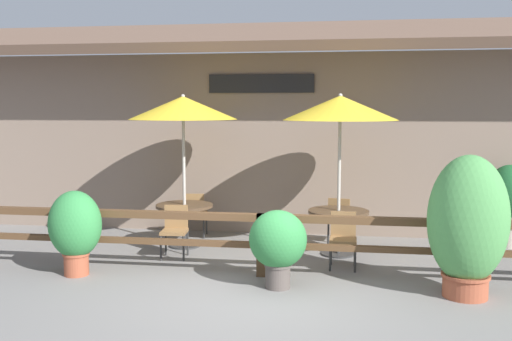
{
  "coord_description": "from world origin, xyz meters",
  "views": [
    {
      "loc": [
        1.15,
        -7.25,
        2.53
      ],
      "look_at": [
        -0.16,
        1.57,
        1.54
      ],
      "focal_mm": 40.0,
      "sensor_mm": 36.0,
      "label": 1
    }
  ],
  "objects_px": {
    "patio_umbrella_near": "(183,108)",
    "patio_umbrella_middle": "(340,108)",
    "potted_plant_entrance_palm": "(509,198)",
    "dining_table_middle": "(338,219)",
    "dining_table_near": "(185,213)",
    "chair_near_streetside": "(175,228)",
    "chair_near_wallside": "(195,212)",
    "chair_middle_streetside": "(343,237)",
    "potted_plant_small_flowering": "(278,242)",
    "potted_plant_tall_tropical": "(75,228)",
    "chair_middle_wallside": "(340,218)",
    "potted_plant_broad_leaf": "(468,224)"
  },
  "relations": [
    {
      "from": "dining_table_near",
      "to": "potted_plant_entrance_palm",
      "type": "height_order",
      "value": "potted_plant_entrance_palm"
    },
    {
      "from": "chair_near_wallside",
      "to": "potted_plant_entrance_palm",
      "type": "height_order",
      "value": "potted_plant_entrance_palm"
    },
    {
      "from": "chair_near_wallside",
      "to": "potted_plant_tall_tropical",
      "type": "xyz_separation_m",
      "value": [
        -1.14,
        -2.75,
        0.23
      ]
    },
    {
      "from": "potted_plant_entrance_palm",
      "to": "chair_middle_streetside",
      "type": "bearing_deg",
      "value": -148.33
    },
    {
      "from": "potted_plant_tall_tropical",
      "to": "patio_umbrella_near",
      "type": "bearing_deg",
      "value": 60.08
    },
    {
      "from": "dining_table_near",
      "to": "potted_plant_tall_tropical",
      "type": "distance_m",
      "value": 2.3
    },
    {
      "from": "potted_plant_small_flowering",
      "to": "potted_plant_entrance_palm",
      "type": "bearing_deg",
      "value": 37.8
    },
    {
      "from": "potted_plant_small_flowering",
      "to": "potted_plant_tall_tropical",
      "type": "bearing_deg",
      "value": 176.91
    },
    {
      "from": "patio_umbrella_near",
      "to": "chair_near_streetside",
      "type": "xyz_separation_m",
      "value": [
        0.04,
        -0.76,
        -2.02
      ]
    },
    {
      "from": "chair_middle_streetside",
      "to": "potted_plant_broad_leaf",
      "type": "height_order",
      "value": "potted_plant_broad_leaf"
    },
    {
      "from": "dining_table_near",
      "to": "potted_plant_entrance_palm",
      "type": "bearing_deg",
      "value": 8.47
    },
    {
      "from": "patio_umbrella_middle",
      "to": "potted_plant_tall_tropical",
      "type": "xyz_separation_m",
      "value": [
        -3.92,
        -1.8,
        -1.79
      ]
    },
    {
      "from": "dining_table_near",
      "to": "patio_umbrella_middle",
      "type": "bearing_deg",
      "value": -3.96
    },
    {
      "from": "patio_umbrella_near",
      "to": "chair_middle_wallside",
      "type": "distance_m",
      "value": 3.51
    },
    {
      "from": "dining_table_middle",
      "to": "potted_plant_small_flowering",
      "type": "bearing_deg",
      "value": -112.95
    },
    {
      "from": "chair_middle_wallside",
      "to": "potted_plant_small_flowering",
      "type": "xyz_separation_m",
      "value": [
        -0.86,
        -2.75,
        0.15
      ]
    },
    {
      "from": "chair_near_streetside",
      "to": "potted_plant_broad_leaf",
      "type": "height_order",
      "value": "potted_plant_broad_leaf"
    },
    {
      "from": "dining_table_middle",
      "to": "chair_middle_streetside",
      "type": "height_order",
      "value": "chair_middle_streetside"
    },
    {
      "from": "chair_near_wallside",
      "to": "potted_plant_entrance_palm",
      "type": "relative_size",
      "value": 0.58
    },
    {
      "from": "chair_near_streetside",
      "to": "chair_near_wallside",
      "type": "height_order",
      "value": "same"
    },
    {
      "from": "potted_plant_tall_tropical",
      "to": "potted_plant_small_flowering",
      "type": "height_order",
      "value": "potted_plant_tall_tropical"
    },
    {
      "from": "potted_plant_small_flowering",
      "to": "potted_plant_entrance_palm",
      "type": "relative_size",
      "value": 0.74
    },
    {
      "from": "potted_plant_broad_leaf",
      "to": "patio_umbrella_near",
      "type": "bearing_deg",
      "value": 154.12
    },
    {
      "from": "chair_near_wallside",
      "to": "potted_plant_tall_tropical",
      "type": "bearing_deg",
      "value": 62.08
    },
    {
      "from": "patio_umbrella_near",
      "to": "chair_near_streetside",
      "type": "height_order",
      "value": "patio_umbrella_near"
    },
    {
      "from": "chair_near_streetside",
      "to": "potted_plant_entrance_palm",
      "type": "bearing_deg",
      "value": 10.66
    },
    {
      "from": "dining_table_near",
      "to": "chair_near_streetside",
      "type": "height_order",
      "value": "chair_near_streetside"
    },
    {
      "from": "chair_near_wallside",
      "to": "patio_umbrella_middle",
      "type": "bearing_deg",
      "value": 155.6
    },
    {
      "from": "patio_umbrella_near",
      "to": "potted_plant_entrance_palm",
      "type": "xyz_separation_m",
      "value": [
        5.85,
        0.87,
        -1.63
      ]
    },
    {
      "from": "chair_middle_streetside",
      "to": "chair_middle_wallside",
      "type": "bearing_deg",
      "value": 92.68
    },
    {
      "from": "dining_table_middle",
      "to": "potted_plant_tall_tropical",
      "type": "height_order",
      "value": "potted_plant_tall_tropical"
    },
    {
      "from": "chair_near_wallside",
      "to": "dining_table_middle",
      "type": "relative_size",
      "value": 0.85
    },
    {
      "from": "potted_plant_small_flowering",
      "to": "chair_middle_wallside",
      "type": "bearing_deg",
      "value": 72.61
    },
    {
      "from": "chair_middle_wallside",
      "to": "potted_plant_tall_tropical",
      "type": "distance_m",
      "value": 4.73
    },
    {
      "from": "patio_umbrella_near",
      "to": "patio_umbrella_middle",
      "type": "bearing_deg",
      "value": -3.96
    },
    {
      "from": "chair_near_wallside",
      "to": "chair_near_streetside",
      "type": "bearing_deg",
      "value": 86.4
    },
    {
      "from": "patio_umbrella_near",
      "to": "dining_table_near",
      "type": "height_order",
      "value": "patio_umbrella_near"
    },
    {
      "from": "dining_table_near",
      "to": "dining_table_middle",
      "type": "distance_m",
      "value": 2.79
    },
    {
      "from": "dining_table_middle",
      "to": "potted_plant_small_flowering",
      "type": "relative_size",
      "value": 0.94
    },
    {
      "from": "patio_umbrella_near",
      "to": "chair_middle_streetside",
      "type": "height_order",
      "value": "patio_umbrella_near"
    },
    {
      "from": "potted_plant_tall_tropical",
      "to": "potted_plant_broad_leaf",
      "type": "bearing_deg",
      "value": -1.88
    },
    {
      "from": "dining_table_middle",
      "to": "dining_table_near",
      "type": "bearing_deg",
      "value": 176.04
    },
    {
      "from": "chair_near_streetside",
      "to": "potted_plant_entrance_palm",
      "type": "relative_size",
      "value": 0.58
    },
    {
      "from": "potted_plant_tall_tropical",
      "to": "patio_umbrella_middle",
      "type": "bearing_deg",
      "value": 24.6
    },
    {
      "from": "patio_umbrella_near",
      "to": "chair_middle_streetside",
      "type": "xyz_separation_m",
      "value": [
        2.86,
        -0.97,
        -2.02
      ]
    },
    {
      "from": "patio_umbrella_near",
      "to": "potted_plant_tall_tropical",
      "type": "distance_m",
      "value": 2.91
    },
    {
      "from": "chair_middle_streetside",
      "to": "potted_plant_tall_tropical",
      "type": "bearing_deg",
      "value": -164.93
    },
    {
      "from": "chair_middle_streetside",
      "to": "potted_plant_entrance_palm",
      "type": "height_order",
      "value": "potted_plant_entrance_palm"
    },
    {
      "from": "chair_near_streetside",
      "to": "potted_plant_small_flowering",
      "type": "bearing_deg",
      "value": -41.23
    },
    {
      "from": "dining_table_near",
      "to": "potted_plant_entrance_palm",
      "type": "relative_size",
      "value": 0.69
    }
  ]
}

